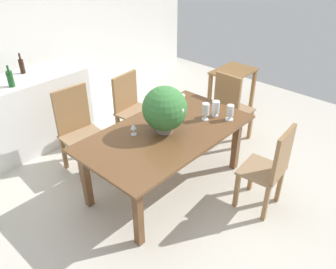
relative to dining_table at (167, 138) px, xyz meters
name	(u,v)px	position (x,y,z in m)	size (l,w,h in m)	color
ground_plane	(162,181)	(0.00, 0.08, -0.65)	(7.04, 7.04, 0.00)	beige
back_wall	(30,34)	(0.00, 2.68, 0.65)	(6.40, 0.10, 2.60)	white
dining_table	(167,138)	(0.00, 0.00, 0.00)	(1.92, 1.07, 0.74)	brown
chair_far_right	(131,105)	(0.42, 1.05, -0.11)	(0.51, 0.47, 0.97)	olive
chair_foot_end	(230,106)	(1.27, 0.00, -0.09)	(0.47, 0.42, 1.04)	olive
chair_near_right	(271,166)	(0.44, -1.05, -0.10)	(0.47, 0.44, 1.00)	olive
chair_far_left	(78,126)	(-0.42, 1.07, -0.08)	(0.52, 0.51, 1.04)	olive
flower_centerpiece	(165,109)	(-0.02, 0.01, 0.36)	(0.47, 0.47, 0.51)	gray
crystal_vase_left	(216,108)	(0.63, -0.19, 0.20)	(0.09, 0.09, 0.19)	silver
crystal_vase_center_near	(230,112)	(0.67, -0.36, 0.20)	(0.09, 0.09, 0.19)	silver
crystal_vase_right	(206,110)	(0.48, -0.15, 0.21)	(0.08, 0.08, 0.20)	silver
wine_glass	(133,127)	(-0.29, 0.21, 0.18)	(0.06, 0.06, 0.13)	silver
kitchen_counter	(30,113)	(-0.58, 1.97, -0.16)	(1.56, 0.66, 0.99)	silver
wine_bottle_tall	(10,79)	(-0.78, 1.80, 0.44)	(0.07, 0.07, 0.26)	#194C1E
wine_bottle_clear	(22,66)	(-0.48, 2.10, 0.44)	(0.06, 0.06, 0.27)	black
side_table	(233,80)	(2.10, 0.51, -0.12)	(0.69, 0.50, 0.70)	brown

